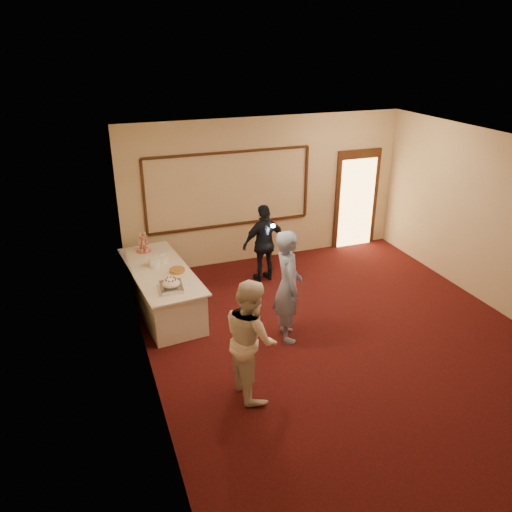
% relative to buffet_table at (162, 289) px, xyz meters
% --- Properties ---
extents(floor, '(7.00, 7.00, 0.00)m').
position_rel_buffet_table_xyz_m(floor, '(2.53, -1.96, -0.39)').
color(floor, black).
rests_on(floor, ground).
extents(room_walls, '(6.04, 7.04, 3.02)m').
position_rel_buffet_table_xyz_m(room_walls, '(2.53, -1.96, 1.64)').
color(room_walls, beige).
rests_on(room_walls, floor).
extents(wall_molding, '(3.45, 0.04, 1.55)m').
position_rel_buffet_table_xyz_m(wall_molding, '(1.73, 1.51, 1.21)').
color(wall_molding, '#311F0E').
rests_on(wall_molding, room_walls).
extents(doorway, '(1.05, 0.07, 2.20)m').
position_rel_buffet_table_xyz_m(doorway, '(4.68, 1.49, 0.69)').
color(doorway, '#311F0E').
rests_on(doorway, floor).
extents(buffet_table, '(1.20, 2.53, 0.77)m').
position_rel_buffet_table_xyz_m(buffet_table, '(0.00, 0.00, 0.00)').
color(buffet_table, white).
rests_on(buffet_table, floor).
extents(pavlova_tray, '(0.37, 0.50, 0.18)m').
position_rel_buffet_table_xyz_m(pavlova_tray, '(0.04, -0.78, 0.46)').
color(pavlova_tray, '#B2B6BA').
rests_on(pavlova_tray, buffet_table).
extents(cupcake_stand, '(0.27, 0.27, 0.40)m').
position_rel_buffet_table_xyz_m(cupcake_stand, '(-0.14, 0.90, 0.52)').
color(cupcake_stand, '#EA625B').
rests_on(cupcake_stand, buffet_table).
extents(plate_stack_a, '(0.21, 0.21, 0.17)m').
position_rel_buffet_table_xyz_m(plate_stack_a, '(-0.06, 0.14, 0.47)').
color(plate_stack_a, white).
rests_on(plate_stack_a, buffet_table).
extents(plate_stack_b, '(0.18, 0.18, 0.15)m').
position_rel_buffet_table_xyz_m(plate_stack_b, '(0.11, 0.26, 0.46)').
color(plate_stack_b, white).
rests_on(plate_stack_b, buffet_table).
extents(tart, '(0.31, 0.31, 0.06)m').
position_rel_buffet_table_xyz_m(tart, '(0.26, -0.20, 0.41)').
color(tart, white).
rests_on(tart, buffet_table).
extents(man, '(0.55, 0.74, 1.82)m').
position_rel_buffet_table_xyz_m(man, '(1.70, -1.56, 0.52)').
color(man, '#839ACD').
rests_on(man, floor).
extents(woman, '(0.67, 0.84, 1.67)m').
position_rel_buffet_table_xyz_m(woman, '(0.73, -2.61, 0.45)').
color(woman, white).
rests_on(woman, floor).
extents(guest, '(0.94, 0.47, 1.55)m').
position_rel_buffet_table_xyz_m(guest, '(2.10, 0.48, 0.39)').
color(guest, black).
rests_on(guest, floor).
extents(camera_flash, '(0.08, 0.05, 0.05)m').
position_rel_buffet_table_xyz_m(camera_flash, '(2.21, 0.36, 0.77)').
color(camera_flash, white).
rests_on(camera_flash, guest).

